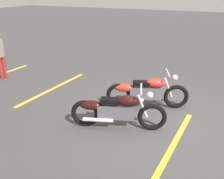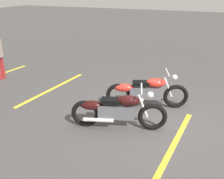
{
  "view_description": "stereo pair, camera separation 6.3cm",
  "coord_description": "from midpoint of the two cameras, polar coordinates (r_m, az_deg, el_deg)",
  "views": [
    {
      "loc": [
        -1.22,
        5.39,
        3.11
      ],
      "look_at": [
        1.16,
        0.0,
        0.65
      ],
      "focal_mm": 40.01,
      "sensor_mm": 36.0,
      "label": 1
    },
    {
      "loc": [
        -1.17,
        5.41,
        3.11
      ],
      "look_at": [
        1.16,
        0.0,
        0.65
      ],
      "focal_mm": 40.01,
      "sensor_mm": 36.0,
      "label": 2
    }
  ],
  "objects": [
    {
      "name": "parking_stripe_mid",
      "position": [
        8.37,
        -13.58,
        0.21
      ],
      "size": [
        0.4,
        3.2,
        0.01
      ],
      "primitive_type": "cube",
      "rotation": [
        0.0,
        0.0,
        1.48
      ],
      "color": "yellow",
      "rests_on": "ground"
    },
    {
      "name": "ground_plane",
      "position": [
        6.35,
        9.45,
        -7.03
      ],
      "size": [
        60.0,
        60.0,
        0.0
      ],
      "primitive_type": "plane",
      "color": "#474444"
    },
    {
      "name": "motorcycle_dark_foreground",
      "position": [
        5.75,
        0.61,
        -4.75
      ],
      "size": [
        2.16,
        0.87,
        1.04
      ],
      "rotation": [
        0.0,
        0.0,
        3.45
      ],
      "color": "black",
      "rests_on": "ground"
    },
    {
      "name": "parking_stripe_near",
      "position": [
        5.47,
        13.37,
        -12.64
      ],
      "size": [
        0.4,
        3.2,
        0.01
      ],
      "primitive_type": "cube",
      "rotation": [
        0.0,
        0.0,
        1.48
      ],
      "color": "yellow",
      "rests_on": "ground"
    },
    {
      "name": "motorcycle_bright_foreground",
      "position": [
        6.8,
        7.28,
        -0.43
      ],
      "size": [
        2.13,
        0.92,
        1.04
      ],
      "rotation": [
        0.0,
        0.0,
        3.49
      ],
      "color": "black",
      "rests_on": "ground"
    }
  ]
}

